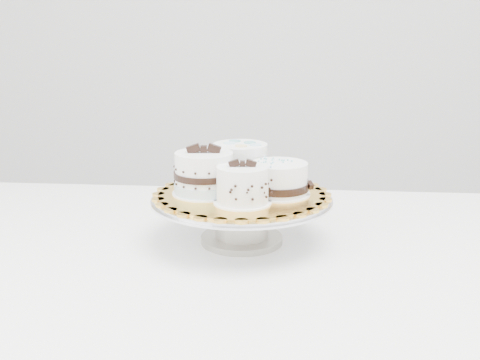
{
  "coord_description": "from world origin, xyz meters",
  "views": [
    {
      "loc": [
        0.05,
        -0.93,
        1.16
      ],
      "look_at": [
        0.05,
        0.15,
        0.88
      ],
      "focal_mm": 45.0,
      "sensor_mm": 36.0,
      "label": 1
    }
  ],
  "objects_px": {
    "table": "(225,284)",
    "cake_board": "(242,195)",
    "cake_dots": "(240,163)",
    "cake_ribbon": "(280,180)",
    "cake_stand": "(242,211)",
    "cake_swirl": "(242,186)",
    "cake_banded": "(204,175)"
  },
  "relations": [
    {
      "from": "cake_dots",
      "to": "cake_ribbon",
      "type": "xyz_separation_m",
      "value": [
        0.07,
        -0.09,
        -0.01
      ]
    },
    {
      "from": "cake_stand",
      "to": "cake_ribbon",
      "type": "distance_m",
      "value": 0.09
    },
    {
      "from": "cake_banded",
      "to": "cake_stand",
      "type": "bearing_deg",
      "value": 1.6
    },
    {
      "from": "table",
      "to": "cake_board",
      "type": "relative_size",
      "value": 4.33
    },
    {
      "from": "cake_stand",
      "to": "cake_swirl",
      "type": "relative_size",
      "value": 3.3
    },
    {
      "from": "cake_board",
      "to": "cake_ribbon",
      "type": "xyz_separation_m",
      "value": [
        0.07,
        -0.01,
        0.03
      ]
    },
    {
      "from": "table",
      "to": "cake_swirl",
      "type": "relative_size",
      "value": 13.1
    },
    {
      "from": "cake_board",
      "to": "cake_banded",
      "type": "distance_m",
      "value": 0.08
    },
    {
      "from": "cake_banded",
      "to": "cake_ribbon",
      "type": "height_order",
      "value": "cake_banded"
    },
    {
      "from": "table",
      "to": "cake_dots",
      "type": "relative_size",
      "value": 10.44
    },
    {
      "from": "cake_stand",
      "to": "cake_ribbon",
      "type": "relative_size",
      "value": 2.58
    },
    {
      "from": "cake_dots",
      "to": "cake_ribbon",
      "type": "distance_m",
      "value": 0.11
    },
    {
      "from": "cake_swirl",
      "to": "table",
      "type": "bearing_deg",
      "value": 147.19
    },
    {
      "from": "cake_swirl",
      "to": "cake_banded",
      "type": "relative_size",
      "value": 0.86
    },
    {
      "from": "cake_stand",
      "to": "cake_board",
      "type": "relative_size",
      "value": 1.09
    },
    {
      "from": "cake_swirl",
      "to": "cake_dots",
      "type": "distance_m",
      "value": 0.14
    },
    {
      "from": "cake_swirl",
      "to": "cake_dots",
      "type": "bearing_deg",
      "value": 92.76
    },
    {
      "from": "cake_stand",
      "to": "cake_banded",
      "type": "height_order",
      "value": "cake_banded"
    },
    {
      "from": "table",
      "to": "cake_swirl",
      "type": "distance_m",
      "value": 0.2
    },
    {
      "from": "cake_board",
      "to": "cake_dots",
      "type": "bearing_deg",
      "value": 92.47
    },
    {
      "from": "cake_banded",
      "to": "cake_board",
      "type": "bearing_deg",
      "value": 1.6
    },
    {
      "from": "cake_board",
      "to": "cake_swirl",
      "type": "relative_size",
      "value": 3.02
    },
    {
      "from": "cake_banded",
      "to": "cake_swirl",
      "type": "bearing_deg",
      "value": -40.91
    },
    {
      "from": "cake_dots",
      "to": "cake_ribbon",
      "type": "bearing_deg",
      "value": -55.56
    },
    {
      "from": "table",
      "to": "cake_board",
      "type": "bearing_deg",
      "value": 59.06
    },
    {
      "from": "table",
      "to": "cake_ribbon",
      "type": "height_order",
      "value": "cake_ribbon"
    },
    {
      "from": "cake_stand",
      "to": "cake_dots",
      "type": "relative_size",
      "value": 2.63
    },
    {
      "from": "cake_stand",
      "to": "cake_board",
      "type": "distance_m",
      "value": 0.03
    },
    {
      "from": "cake_swirl",
      "to": "cake_ribbon",
      "type": "height_order",
      "value": "cake_swirl"
    },
    {
      "from": "cake_board",
      "to": "cake_dots",
      "type": "height_order",
      "value": "cake_dots"
    },
    {
      "from": "cake_stand",
      "to": "cake_dots",
      "type": "distance_m",
      "value": 0.11
    },
    {
      "from": "cake_stand",
      "to": "cake_banded",
      "type": "relative_size",
      "value": 2.84
    }
  ]
}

